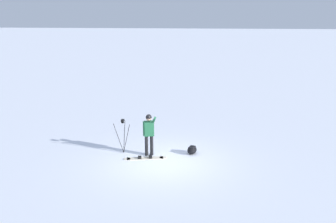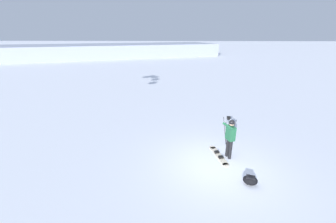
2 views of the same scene
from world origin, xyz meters
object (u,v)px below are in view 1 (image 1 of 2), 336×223
at_px(gear_bag_large, 192,150).
at_px(camera_tripod, 123,129).
at_px(snowboard, 145,158).
at_px(snowboarder, 149,130).

relative_size(gear_bag_large, camera_tripod, 0.41).
distance_m(snowboard, gear_bag_large, 2.05).
bearing_deg(snowboarder, snowboard, -105.84).
bearing_deg(snowboard, snowboarder, 74.16).
relative_size(snowboarder, snowboard, 1.05).
relative_size(snowboarder, camera_tripod, 1.22).
height_order(snowboard, gear_bag_large, gear_bag_large).
height_order(snowboarder, camera_tripod, snowboarder).
xyz_separation_m(snowboarder, gear_bag_large, (1.79, 0.39, -0.93)).
distance_m(snowboarder, snowboard, 1.16).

